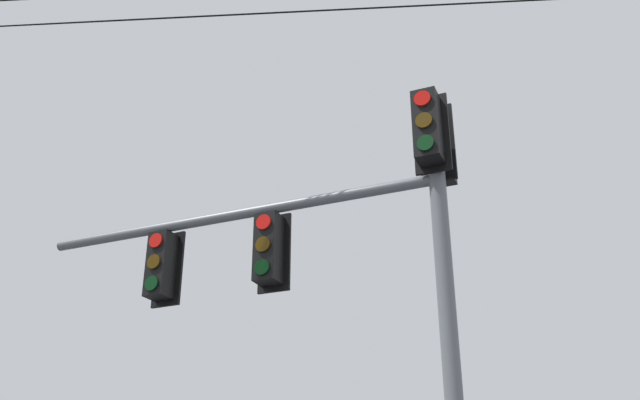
{
  "coord_description": "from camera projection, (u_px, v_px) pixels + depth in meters",
  "views": [
    {
      "loc": [
        1.49,
        7.1,
        2.02
      ],
      "look_at": [
        0.4,
        -1.06,
        5.83
      ],
      "focal_mm": 40.56,
      "sensor_mm": 36.0,
      "label": 1
    }
  ],
  "objects": [
    {
      "name": "signal_mast_assembly",
      "position": [
        344.0,
        262.0,
        8.61
      ],
      "size": [
        5.24,
        3.39,
        6.9
      ],
      "color": "slate",
      "rests_on": "ground"
    }
  ]
}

